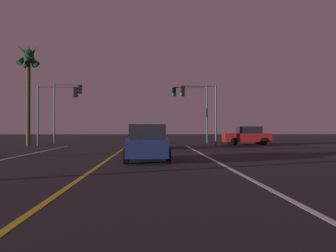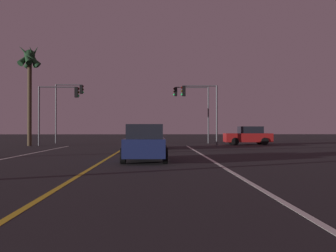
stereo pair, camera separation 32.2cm
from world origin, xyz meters
name	(u,v)px [view 1 (the left image)]	position (x,y,z in m)	size (l,w,h in m)	color
lane_edge_right	(236,171)	(5.08, 13.53, 0.00)	(0.16, 39.06, 0.01)	silver
lane_center_divider	(89,172)	(0.00, 13.53, 0.00)	(0.16, 39.06, 0.01)	gold
car_crossing_side	(247,136)	(10.98, 35.47, 0.82)	(4.30, 2.02, 1.70)	black
car_ahead_far	(149,138)	(1.89, 28.82, 0.82)	(2.02, 4.30, 1.70)	black
car_lead_same_lane	(148,143)	(1.95, 17.91, 0.82)	(2.02, 4.30, 1.70)	black
traffic_light_near_right	(199,101)	(6.21, 33.56, 3.95)	(3.22, 0.36, 5.29)	#4C4C51
traffic_light_near_left	(58,101)	(-6.02, 33.56, 3.87)	(3.55, 0.36, 5.16)	#4C4C51
traffic_light_far_right	(191,101)	(6.04, 39.06, 4.29)	(3.66, 0.36, 5.77)	#4C4C51
traffic_light_far_left	(67,100)	(-6.46, 39.06, 4.39)	(2.88, 0.36, 5.98)	#4C4C51
palm_tree_left_far	(28,65)	(-8.58, 33.65, 7.00)	(2.07, 2.08, 8.81)	#473826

